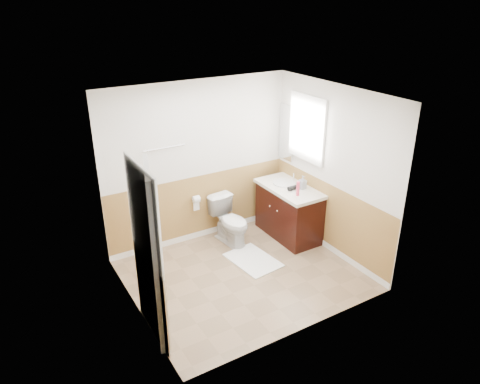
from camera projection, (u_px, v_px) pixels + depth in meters
floor at (243, 275)px, 6.27m from camera, size 3.00×3.00×0.00m
ceiling at (244, 96)px, 5.25m from camera, size 3.00×3.00×0.00m
wall_back at (199, 163)px, 6.78m from camera, size 3.00×0.00×3.00m
wall_front at (307, 237)px, 4.75m from camera, size 3.00×0.00×3.00m
wall_left at (130, 221)px, 5.06m from camera, size 0.00×3.00×3.00m
wall_right at (332, 171)px, 6.47m from camera, size 0.00×3.00×3.00m
wainscot_back at (201, 208)px, 7.08m from camera, size 3.00×0.00×3.00m
wainscot_front at (302, 294)px, 5.06m from camera, size 3.00×0.00×3.00m
wainscot_left at (137, 277)px, 5.37m from camera, size 0.00×2.60×2.60m
wainscot_right at (327, 218)px, 6.77m from camera, size 0.00×2.60×2.60m
toilet at (231, 221)px, 6.96m from camera, size 0.48×0.75×0.73m
bath_mat at (253, 260)px, 6.60m from camera, size 0.64×0.86×0.02m
vanity_cabinet at (289, 213)px, 7.15m from camera, size 0.55×1.10×0.80m
vanity_knob_left at (277, 211)px, 6.87m from camera, size 0.03×0.03×0.03m
vanity_knob_right at (270, 206)px, 7.02m from camera, size 0.03×0.03×0.03m
countertop at (290, 188)px, 6.97m from camera, size 0.60×1.15×0.05m
sink_basin at (284, 183)px, 7.08m from camera, size 0.36×0.36×0.02m
faucet at (294, 177)px, 7.14m from camera, size 0.02×0.02×0.14m
lotion_bottle at (298, 189)px, 6.62m from camera, size 0.05×0.05×0.22m
soap_dispenser at (302, 182)px, 6.86m from camera, size 0.10×0.10×0.21m
hair_dryer_body at (292, 188)px, 6.83m from camera, size 0.14×0.07×0.07m
hair_dryer_handle at (291, 190)px, 6.83m from camera, size 0.03×0.03×0.07m
mirror_panel at (286, 133)px, 7.20m from camera, size 0.02×0.35×0.90m
window_frame at (307, 128)px, 6.71m from camera, size 0.04×0.80×1.00m
window_glass at (308, 128)px, 6.72m from camera, size 0.01×0.70×0.90m
door at (154, 255)px, 4.85m from camera, size 0.29×0.78×2.04m
door_frame at (147, 256)px, 4.81m from camera, size 0.02×0.92×2.10m
door_knob at (149, 245)px, 5.16m from camera, size 0.06×0.06×0.06m
towel_bar at (164, 148)px, 6.34m from camera, size 0.62×0.02×0.02m
tp_holder_bar at (196, 199)px, 6.90m from camera, size 0.14×0.02×0.02m
tp_roll at (196, 199)px, 6.90m from camera, size 0.10×0.11×0.11m
tp_sheet at (196, 206)px, 6.95m from camera, size 0.10×0.01×0.16m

